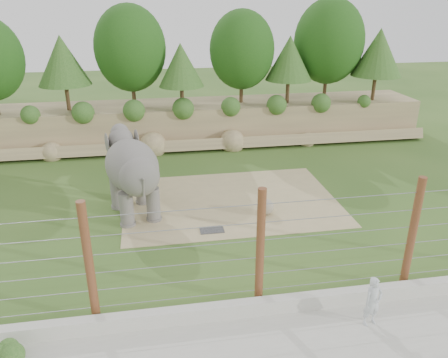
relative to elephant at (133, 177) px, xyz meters
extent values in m
plane|color=#345820|center=(3.95, -2.47, -1.78)|extent=(90.00, 90.00, 0.00)
cube|color=#847152|center=(3.95, 10.53, -0.53)|extent=(30.00, 4.00, 2.50)
cube|color=#847152|center=(3.95, 8.23, -1.43)|extent=(30.00, 1.37, 1.07)
cylinder|color=#3F2B19|center=(-4.05, 10.03, 1.51)|extent=(0.24, 0.24, 1.58)
sphere|color=#1A4713|center=(-4.05, 10.03, 3.64)|extent=(3.60, 3.60, 3.60)
cylinder|color=#3F2B19|center=(-0.05, 10.53, 1.68)|extent=(0.24, 0.24, 1.92)
sphere|color=#1A4713|center=(-0.05, 10.53, 4.29)|extent=(4.40, 4.40, 4.40)
cylinder|color=#3F2B19|center=(2.95, 9.33, 1.42)|extent=(0.24, 0.24, 1.40)
sphere|color=#1A4713|center=(2.95, 9.33, 3.32)|extent=(3.20, 3.20, 3.20)
cylinder|color=#3F2B19|center=(6.95, 10.33, 1.63)|extent=(0.24, 0.24, 1.82)
sphere|color=#1A4713|center=(6.95, 10.33, 4.10)|extent=(4.16, 4.16, 4.16)
cylinder|color=#3F2B19|center=(9.95, 9.73, 1.47)|extent=(0.24, 0.24, 1.50)
sphere|color=#1A4713|center=(9.95, 9.73, 3.51)|extent=(3.44, 3.44, 3.44)
cylinder|color=#3F2B19|center=(12.95, 10.73, 1.73)|extent=(0.24, 0.24, 2.03)
sphere|color=#1A4713|center=(12.95, 10.73, 4.49)|extent=(4.64, 4.64, 4.64)
cylinder|color=#3F2B19|center=(15.95, 9.53, 1.54)|extent=(0.24, 0.24, 1.64)
sphere|color=#1A4713|center=(15.95, 9.53, 3.77)|extent=(3.76, 3.76, 3.76)
cube|color=tan|center=(4.45, 0.53, -1.77)|extent=(10.00, 7.00, 0.02)
cube|color=#262628|center=(3.15, -2.13, -1.75)|extent=(1.00, 0.60, 0.03)
sphere|color=gray|center=(5.73, -1.08, -1.40)|extent=(0.72, 0.72, 0.72)
cube|color=beige|center=(3.95, -7.47, -1.53)|extent=(26.00, 0.35, 0.50)
cylinder|color=#5D2D1D|center=(-1.05, -6.97, 0.22)|extent=(0.26, 0.26, 4.00)
cylinder|color=#5D2D1D|center=(3.95, -6.97, 0.22)|extent=(0.26, 0.26, 4.00)
cylinder|color=#5D2D1D|center=(8.95, -6.97, 0.22)|extent=(0.26, 0.26, 4.00)
cylinder|color=gray|center=(3.95, -6.97, -1.28)|extent=(20.00, 0.02, 0.02)
cylinder|color=gray|center=(3.95, -6.97, -0.68)|extent=(20.00, 0.02, 0.02)
cylinder|color=gray|center=(3.95, -6.97, -0.08)|extent=(20.00, 0.02, 0.02)
cylinder|color=gray|center=(3.95, -6.97, 0.52)|extent=(20.00, 0.02, 0.02)
cylinder|color=gray|center=(3.95, -6.97, 1.12)|extent=(20.00, 0.02, 0.02)
cylinder|color=gray|center=(3.95, -6.97, 1.72)|extent=(20.00, 0.02, 0.02)
sphere|color=#204F18|center=(-3.15, -8.27, -1.44)|extent=(0.67, 0.67, 0.67)
imported|color=silver|center=(7.00, -8.47, -0.97)|extent=(0.64, 0.48, 1.59)
camera|label=1|loc=(0.96, -17.95, 7.26)|focal=35.00mm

